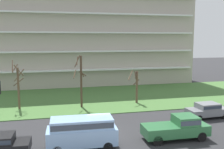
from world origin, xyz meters
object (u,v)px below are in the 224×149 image
at_px(tree_far_left, 18,84).
at_px(sedan_gray_center_left, 207,110).
at_px(van_blue_near_right, 82,130).
at_px(tree_left, 81,80).
at_px(tree_center, 136,85).
at_px(pickup_green_near_left, 178,127).

xyz_separation_m(tree_far_left, sedan_gray_center_left, (19.71, -7.86, -2.11)).
bearing_deg(van_blue_near_right, tree_far_left, 118.49).
distance_m(tree_far_left, van_blue_near_right, 13.85).
bearing_deg(tree_far_left, sedan_gray_center_left, -21.75).
bearing_deg(tree_left, tree_center, 3.81).
relative_size(tree_left, tree_center, 1.50).
relative_size(tree_far_left, tree_center, 1.39).
height_order(tree_far_left, pickup_green_near_left, tree_far_left).
xyz_separation_m(tree_center, van_blue_near_right, (-8.30, -11.96, -0.95)).
xyz_separation_m(tree_left, van_blue_near_right, (-1.17, -11.49, -2.04)).
bearing_deg(sedan_gray_center_left, tree_left, -31.83).
distance_m(tree_center, van_blue_near_right, 14.59).
relative_size(tree_far_left, tree_left, 0.93).
relative_size(tree_far_left, pickup_green_near_left, 1.07).
bearing_deg(tree_center, pickup_green_near_left, -91.94).
bearing_deg(van_blue_near_right, pickup_green_near_left, 2.44).
xyz_separation_m(tree_left, sedan_gray_center_left, (12.50, -6.99, -2.56)).
distance_m(tree_center, sedan_gray_center_left, 9.31).
distance_m(sedan_gray_center_left, van_blue_near_right, 14.40).
relative_size(tree_far_left, sedan_gray_center_left, 1.30).
bearing_deg(sedan_gray_center_left, tree_far_left, -24.38).
bearing_deg(pickup_green_near_left, sedan_gray_center_left, 38.96).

